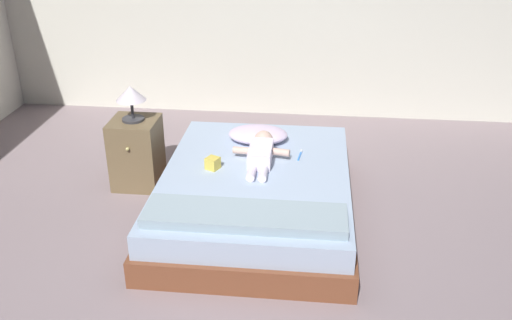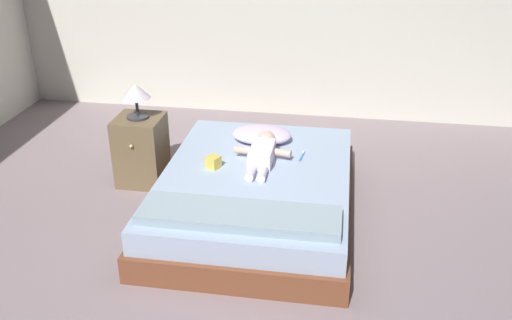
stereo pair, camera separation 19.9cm
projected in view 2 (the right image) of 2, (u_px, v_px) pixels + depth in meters
The scene contains 9 objects.
ground_plane at pixel (237, 280), 3.57m from camera, with size 8.00×8.00×0.00m, color gray.
bed at pixel (256, 194), 4.21m from camera, with size 1.43×1.94×0.36m.
pillow at pixel (262, 134), 4.61m from camera, with size 0.49×0.34×0.12m.
baby at pixel (263, 152), 4.29m from camera, with size 0.44×0.65×0.15m.
toothbrush at pixel (302, 156), 4.36m from camera, with size 0.03×0.16×0.02m.
nightstand at pixel (141, 150), 4.65m from camera, with size 0.38×0.41×0.58m.
lamp at pixel (136, 93), 4.43m from camera, with size 0.24×0.24×0.29m.
blanket at pixel (239, 216), 3.52m from camera, with size 1.28×0.34×0.06m.
toy_block at pixel (213, 162), 4.18m from camera, with size 0.12×0.12×0.09m.
Camera 2 is at (0.58, -2.81, 2.26)m, focal length 39.22 mm.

